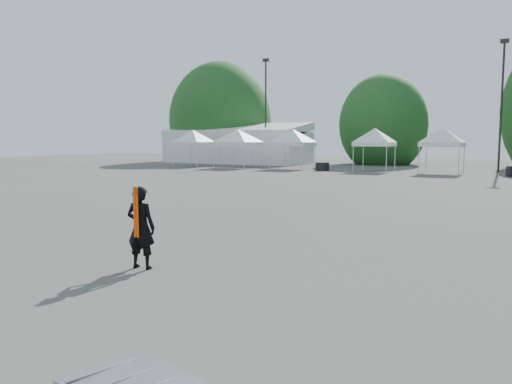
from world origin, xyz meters
The scene contains 13 objects.
ground centered at (0.00, 0.00, 0.00)m, with size 120.00×120.00×0.00m, color #474442.
marquee centered at (-22.00, 35.00, 1.97)m, with size 15.00×6.25×4.23m.
light_pole_west centered at (-18.00, 34.00, 5.77)m, with size 0.60×0.25×10.30m.
light_pole_east centered at (3.00, 32.00, 5.52)m, with size 0.60×0.25×9.80m.
tree_far_w centered at (-26.00, 38.00, 4.54)m, with size 4.80×4.80×7.30m.
tree_mid_w centered at (-8.00, 40.00, 3.93)m, with size 4.16×4.16×6.33m.
tent_a centered at (-21.84, 27.21, 3.06)m, with size 3.97×3.97×3.88m.
tent_b centered at (-17.23, 27.49, 3.06)m, with size 4.59×4.59×3.88m.
tent_c centered at (-12.42, 28.42, 3.06)m, with size 4.37×4.37×3.88m.
tent_d centered at (-5.49, 28.53, 3.06)m, with size 3.89×3.89×3.88m.
tent_e centered at (-0.48, 28.29, 3.06)m, with size 4.04×4.04×3.88m.
man centered at (-0.96, -2.65, 0.79)m, with size 0.63×0.47×1.57m.
crate_west centered at (-9.22, 27.13, 0.33)m, with size 0.85×0.66×0.66m, color black.
Camera 1 is at (5.49, -9.67, 2.44)m, focal length 35.00 mm.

